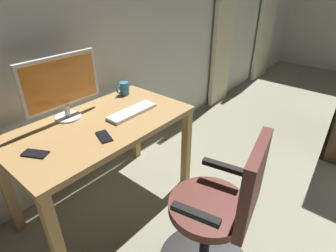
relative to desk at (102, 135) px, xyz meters
The scene contains 9 objects.
curtain_left_panel 3.80m from the desk, behind, with size 0.54×0.06×2.51m, color beige.
curtain_right_panel 2.42m from the desk, behind, with size 0.43×0.06×2.51m, color beige.
desk is the anchor object (origin of this frame).
office_chair 0.96m from the desk, 91.42° to the left, with size 0.56×0.56×0.98m.
computer_monitor 0.43m from the desk, 66.88° to the right, with size 0.55×0.18×0.44m.
computer_keyboard 0.27m from the desk, 165.00° to the left, with size 0.39×0.12×0.02m, color white.
cell_phone_by_monitor 0.48m from the desk, ahead, with size 0.07×0.14×0.01m, color black.
cell_phone_face_up 0.23m from the desk, 59.59° to the left, with size 0.07×0.14×0.01m, color black.
mug_coffee 0.53m from the desk, 151.22° to the right, with size 0.13×0.08×0.11m.
Camera 1 is at (2.89, -1.40, 1.63)m, focal length 28.81 mm.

